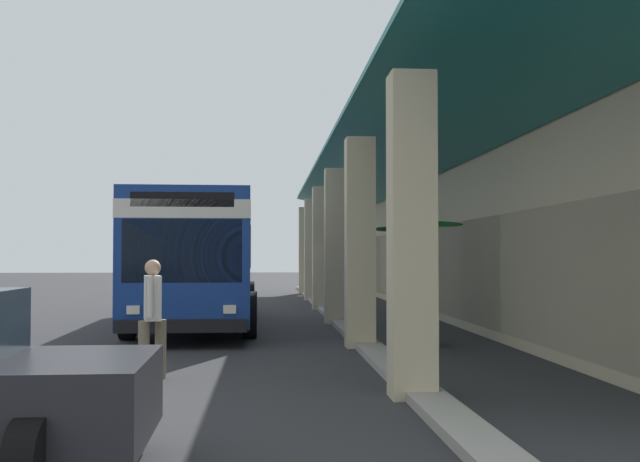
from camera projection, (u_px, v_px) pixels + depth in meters
The scene contains 5 objects.
ground at pixel (507, 312), 24.21m from camera, with size 120.00×120.00×0.00m, color #2D2D30.
curb_strip at pixel (331, 313), 22.85m from camera, with size 38.33×0.50×0.12m, color #9E998E.
transit_bus at pixel (200, 252), 20.08m from camera, with size 11.26×3.00×3.34m.
pedestrian at pixel (152, 312), 11.00m from camera, with size 0.69×0.36×1.70m.
potted_palm at pixel (417, 310), 15.11m from camera, with size 1.78×1.91×2.47m.
Camera 1 is at (23.81, 0.48, 1.75)m, focal length 43.54 mm.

